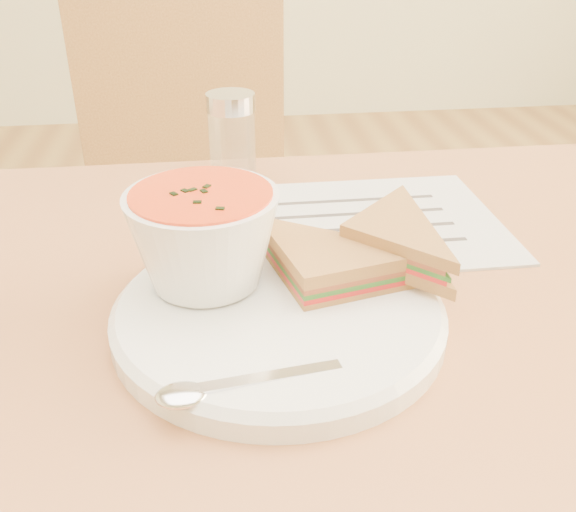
{
  "coord_description": "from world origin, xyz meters",
  "views": [
    {
      "loc": [
        -0.06,
        -0.44,
        1.05
      ],
      "look_at": [
        -0.0,
        -0.01,
        0.8
      ],
      "focal_mm": 40.0,
      "sensor_mm": 36.0,
      "label": 1
    }
  ],
  "objects": [
    {
      "name": "chair_far",
      "position": [
        -0.07,
        0.65,
        0.46
      ],
      "size": [
        0.48,
        0.48,
        0.92
      ],
      "primitive_type": null,
      "rotation": [
        0.0,
        0.0,
        3.35
      ],
      "color": "brown",
      "rests_on": "floor"
    },
    {
      "name": "plate",
      "position": [
        -0.01,
        -0.03,
        0.76
      ],
      "size": [
        0.28,
        0.28,
        0.02
      ],
      "primitive_type": null,
      "rotation": [
        0.0,
        0.0,
        -0.06
      ],
      "color": "white",
      "rests_on": "dining_table"
    },
    {
      "name": "soup_bowl",
      "position": [
        -0.07,
        0.01,
        0.81
      ],
      "size": [
        0.15,
        0.15,
        0.08
      ],
      "primitive_type": null,
      "rotation": [
        0.0,
        0.0,
        -0.29
      ],
      "color": "white",
      "rests_on": "plate"
    },
    {
      "name": "sandwich_half_a",
      "position": [
        0.0,
        -0.04,
        0.78
      ],
      "size": [
        0.14,
        0.14,
        0.04
      ],
      "primitive_type": null,
      "rotation": [
        0.0,
        0.0,
        0.23
      ],
      "color": "#AA813C",
      "rests_on": "plate"
    },
    {
      "name": "sandwich_half_b",
      "position": [
        0.04,
        0.02,
        0.8
      ],
      "size": [
        0.15,
        0.15,
        0.03
      ],
      "primitive_type": null,
      "rotation": [
        0.0,
        0.0,
        -0.78
      ],
      "color": "#AA813C",
      "rests_on": "plate"
    },
    {
      "name": "spoon",
      "position": [
        -0.04,
        -0.12,
        0.77
      ],
      "size": [
        0.17,
        0.06,
        0.01
      ],
      "primitive_type": null,
      "rotation": [
        0.0,
        0.0,
        0.16
      ],
      "color": "silver",
      "rests_on": "plate"
    },
    {
      "name": "paper_menu",
      "position": [
        0.09,
        0.14,
        0.75
      ],
      "size": [
        0.3,
        0.22,
        0.0
      ],
      "primitive_type": null,
      "rotation": [
        0.0,
        0.0,
        0.0
      ],
      "color": "silver",
      "rests_on": "dining_table"
    },
    {
      "name": "condiment_shaker",
      "position": [
        -0.03,
        0.29,
        0.8
      ],
      "size": [
        0.07,
        0.07,
        0.1
      ],
      "primitive_type": null,
      "rotation": [
        0.0,
        0.0,
        -0.29
      ],
      "color": "silver",
      "rests_on": "dining_table"
    }
  ]
}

